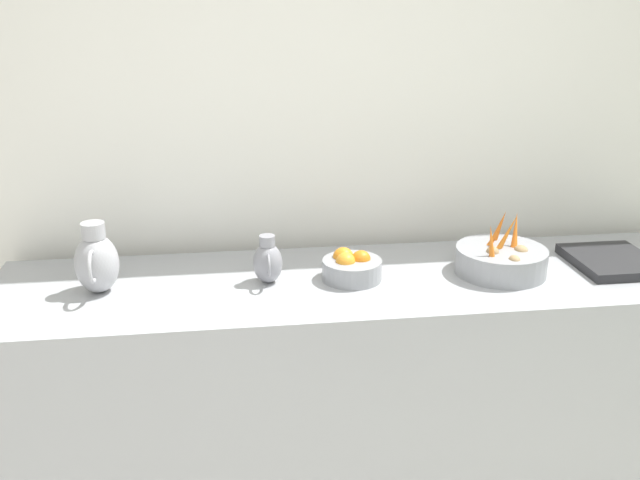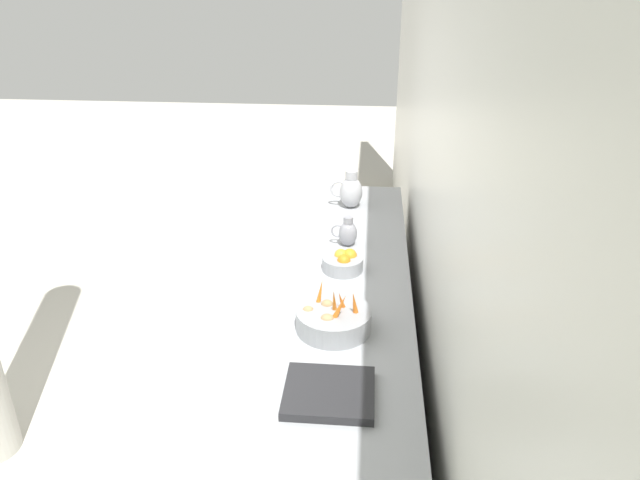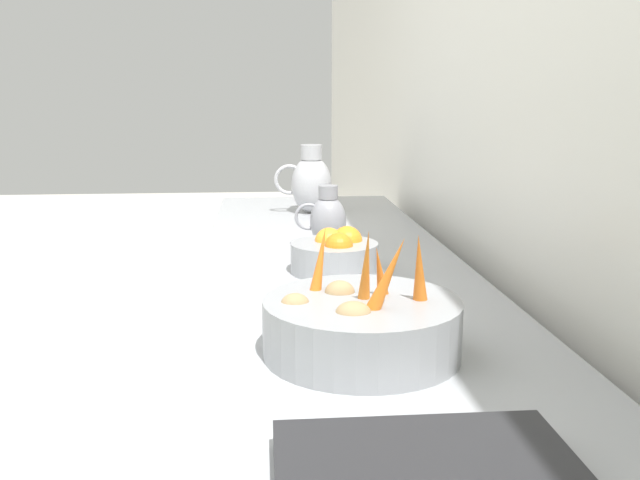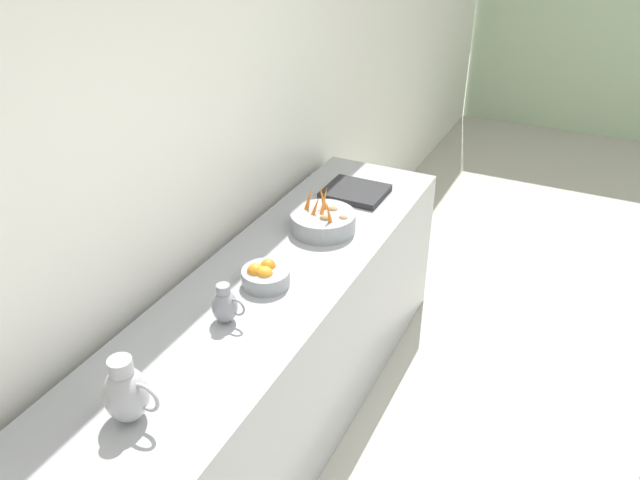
{
  "view_description": "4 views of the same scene",
  "coord_description": "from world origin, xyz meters",
  "px_view_note": "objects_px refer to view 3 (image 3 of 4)",
  "views": [
    {
      "loc": [
        0.81,
        -0.51,
        1.91
      ],
      "look_at": [
        -1.34,
        -0.22,
        1.14
      ],
      "focal_mm": 38.83,
      "sensor_mm": 36.0,
      "label": 1
    },
    {
      "loc": [
        -1.6,
        2.68,
        2.41
      ],
      "look_at": [
        -1.37,
        -0.07,
        1.11
      ],
      "focal_mm": 33.05,
      "sensor_mm": 36.0,
      "label": 2
    },
    {
      "loc": [
        -1.31,
        1.58,
        1.36
      ],
      "look_at": [
        -1.45,
        -0.09,
        1.01
      ],
      "focal_mm": 38.9,
      "sensor_mm": 36.0,
      "label": 3
    },
    {
      "loc": [
        -0.24,
        -2.08,
        2.52
      ],
      "look_at": [
        -1.33,
        0.14,
        1.08
      ],
      "focal_mm": 35.39,
      "sensor_mm": 36.0,
      "label": 4
    }
  ],
  "objects_px": {
    "vegetable_colander": "(362,325)",
    "metal_pitcher_short": "(327,219)",
    "orange_bowl": "(335,254)",
    "metal_pitcher_tall": "(311,182)"
  },
  "relations": [
    {
      "from": "vegetable_colander",
      "to": "metal_pitcher_short",
      "type": "height_order",
      "value": "vegetable_colander"
    },
    {
      "from": "vegetable_colander",
      "to": "metal_pitcher_short",
      "type": "xyz_separation_m",
      "value": [
        -0.02,
        -0.87,
        0.03
      ]
    },
    {
      "from": "metal_pitcher_short",
      "to": "orange_bowl",
      "type": "bearing_deg",
      "value": 88.37
    },
    {
      "from": "vegetable_colander",
      "to": "metal_pitcher_short",
      "type": "bearing_deg",
      "value": -91.6
    },
    {
      "from": "vegetable_colander",
      "to": "metal_pitcher_tall",
      "type": "distance_m",
      "value": 1.46
    },
    {
      "from": "vegetable_colander",
      "to": "metal_pitcher_tall",
      "type": "height_order",
      "value": "metal_pitcher_tall"
    },
    {
      "from": "orange_bowl",
      "to": "metal_pitcher_tall",
      "type": "bearing_deg",
      "value": -90.14
    },
    {
      "from": "metal_pitcher_tall",
      "to": "metal_pitcher_short",
      "type": "xyz_separation_m",
      "value": [
        -0.01,
        0.59,
        -0.03
      ]
    },
    {
      "from": "orange_bowl",
      "to": "metal_pitcher_short",
      "type": "relative_size",
      "value": 1.22
    },
    {
      "from": "vegetable_colander",
      "to": "metal_pitcher_tall",
      "type": "bearing_deg",
      "value": -90.7
    }
  ]
}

